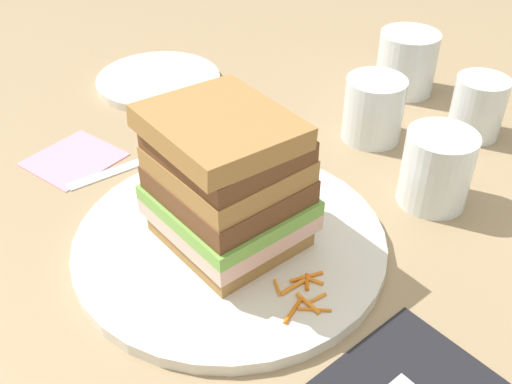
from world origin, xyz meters
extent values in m
plane|color=#9E8460|center=(0.00, 0.00, 0.00)|extent=(3.00, 3.00, 0.00)
cylinder|color=white|center=(0.00, 0.01, 0.01)|extent=(0.30, 0.30, 0.01)
cube|color=#A87A42|center=(0.00, 0.01, 0.02)|extent=(0.12, 0.11, 0.02)
cube|color=beige|center=(0.00, 0.01, 0.04)|extent=(0.13, 0.12, 0.02)
cube|color=#7AB74C|center=(0.00, 0.01, 0.06)|extent=(0.13, 0.12, 0.01)
cube|color=brown|center=(0.00, 0.01, 0.07)|extent=(0.13, 0.12, 0.02)
cube|color=#A87A42|center=(0.00, 0.01, 0.10)|extent=(0.12, 0.11, 0.02)
cube|color=brown|center=(0.00, 0.01, 0.12)|extent=(0.12, 0.11, 0.02)
cube|color=#A87A42|center=(0.00, 0.00, 0.13)|extent=(0.12, 0.11, 0.03)
cylinder|color=orange|center=(-0.10, -0.01, 0.01)|extent=(0.01, 0.02, 0.00)
cylinder|color=orange|center=(-0.09, -0.01, 0.01)|extent=(0.03, 0.02, 0.00)
cylinder|color=orange|center=(-0.08, 0.00, 0.01)|extent=(0.02, 0.02, 0.00)
cylinder|color=orange|center=(-0.10, 0.01, 0.01)|extent=(0.02, 0.01, 0.00)
cylinder|color=orange|center=(-0.10, -0.01, 0.01)|extent=(0.02, 0.01, 0.00)
cylinder|color=orange|center=(0.12, 0.01, 0.01)|extent=(0.02, 0.02, 0.00)
cylinder|color=orange|center=(0.11, 0.01, 0.01)|extent=(0.03, 0.00, 0.00)
cylinder|color=orange|center=(0.08, 0.00, 0.01)|extent=(0.02, 0.01, 0.00)
cylinder|color=orange|center=(0.11, 0.02, 0.01)|extent=(0.00, 0.02, 0.00)
cylinder|color=orange|center=(0.09, 0.03, 0.01)|extent=(0.02, 0.01, 0.00)
cylinder|color=orange|center=(0.09, 0.01, 0.01)|extent=(0.00, 0.03, 0.00)
cylinder|color=orange|center=(0.09, 0.03, 0.01)|extent=(0.01, 0.03, 0.00)
cylinder|color=orange|center=(0.11, -0.01, 0.01)|extent=(0.02, 0.03, 0.00)
cylinder|color=orange|center=(0.09, 0.02, 0.01)|extent=(0.02, 0.01, 0.00)
cylinder|color=silver|center=(0.22, 0.05, 0.00)|extent=(0.00, 0.04, 0.00)
cylinder|color=silver|center=(0.21, 0.05, 0.00)|extent=(0.00, 0.04, 0.00)
cylinder|color=silver|center=(0.20, 0.05, 0.00)|extent=(0.00, 0.04, 0.00)
cylinder|color=silver|center=(0.20, 0.05, 0.00)|extent=(0.00, 0.04, 0.00)
cube|color=silver|center=(-0.18, -0.03, 0.00)|extent=(0.02, 0.10, 0.00)
cube|color=silver|center=(-0.18, 0.07, 0.00)|extent=(0.02, 0.11, 0.00)
cylinder|color=white|center=(0.07, 0.22, 0.04)|extent=(0.07, 0.07, 0.08)
cylinder|color=orange|center=(0.07, 0.22, 0.03)|extent=(0.07, 0.07, 0.06)
cylinder|color=silver|center=(-0.12, 0.38, 0.04)|extent=(0.08, 0.08, 0.08)
cylinder|color=silver|center=(-0.06, 0.26, 0.04)|extent=(0.07, 0.07, 0.08)
cylinder|color=silver|center=(0.01, 0.36, 0.04)|extent=(0.06, 0.06, 0.07)
cylinder|color=white|center=(-0.34, 0.12, 0.01)|extent=(0.17, 0.17, 0.01)
cube|color=pink|center=(-0.23, -0.06, 0.00)|extent=(0.11, 0.11, 0.00)
camera|label=1|loc=(0.36, -0.23, 0.39)|focal=42.03mm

